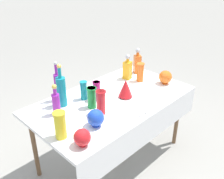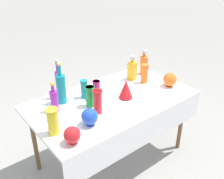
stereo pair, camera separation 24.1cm
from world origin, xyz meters
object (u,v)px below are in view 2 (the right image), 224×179
(square_decanter_1, at_px, (132,69))
(round_bowl_1, at_px, (90,117))
(square_decanter_0, at_px, (144,64))
(slender_vase_4, at_px, (84,88))
(tall_bottle_0, at_px, (61,88))
(slender_vase_1, at_px, (98,101))
(slender_vase_5, at_px, (145,73))
(round_bowl_0, at_px, (72,135))
(round_bowl_2, at_px, (170,80))
(tall_bottle_2, at_px, (54,99))
(tall_bottle_1, at_px, (59,83))
(fluted_vase_0, at_px, (126,89))
(slender_vase_0, at_px, (97,90))
(slender_vase_2, at_px, (53,121))
(slender_vase_3, at_px, (90,96))

(square_decanter_1, xyz_separation_m, round_bowl_1, (-0.88, -0.43, -0.04))
(square_decanter_0, height_order, slender_vase_4, square_decanter_0)
(square_decanter_0, height_order, square_decanter_1, square_decanter_0)
(square_decanter_0, xyz_separation_m, square_decanter_1, (-0.21, -0.03, -0.01))
(tall_bottle_0, bearing_deg, slender_vase_1, -66.56)
(square_decanter_1, bearing_deg, round_bowl_1, -153.71)
(slender_vase_5, relative_size, round_bowl_1, 1.42)
(slender_vase_1, relative_size, round_bowl_0, 1.61)
(slender_vase_5, height_order, round_bowl_2, slender_vase_5)
(round_bowl_2, bearing_deg, round_bowl_0, -172.94)
(tall_bottle_2, bearing_deg, round_bowl_1, -71.88)
(slender_vase_5, height_order, round_bowl_0, slender_vase_5)
(square_decanter_0, bearing_deg, round_bowl_2, -92.84)
(slender_vase_4, xyz_separation_m, round_bowl_1, (-0.22, -0.42, -0.02))
(tall_bottle_1, relative_size, fluted_vase_0, 2.12)
(slender_vase_0, distance_m, slender_vase_2, 0.63)
(tall_bottle_2, relative_size, square_decanter_0, 0.96)
(tall_bottle_1, relative_size, square_decanter_1, 1.37)
(slender_vase_1, height_order, slender_vase_5, slender_vase_1)
(slender_vase_0, xyz_separation_m, slender_vase_3, (-0.12, -0.07, 0.00))
(round_bowl_0, distance_m, round_bowl_2, 1.31)
(slender_vase_0, height_order, round_bowl_0, slender_vase_0)
(slender_vase_4, bearing_deg, slender_vase_2, -146.35)
(tall_bottle_1, xyz_separation_m, square_decanter_1, (0.84, -0.14, -0.03))
(slender_vase_1, distance_m, slender_vase_2, 0.45)
(tall_bottle_1, bearing_deg, square_decanter_0, -5.75)
(slender_vase_0, xyz_separation_m, round_bowl_1, (-0.30, -0.31, -0.03))
(tall_bottle_2, distance_m, square_decanter_1, 1.00)
(slender_vase_2, xyz_separation_m, slender_vase_4, (0.51, 0.34, -0.02))
(tall_bottle_0, height_order, slender_vase_0, tall_bottle_0)
(slender_vase_3, xyz_separation_m, round_bowl_1, (-0.17, -0.24, -0.03))
(square_decanter_0, distance_m, fluted_vase_0, 0.64)
(square_decanter_1, distance_m, slender_vase_0, 0.59)
(slender_vase_0, xyz_separation_m, round_bowl_0, (-0.53, -0.43, -0.03))
(round_bowl_2, bearing_deg, tall_bottle_0, 158.58)
(tall_bottle_0, bearing_deg, slender_vase_4, -12.88)
(slender_vase_3, xyz_separation_m, round_bowl_2, (0.90, -0.19, -0.03))
(slender_vase_2, height_order, round_bowl_0, slender_vase_2)
(square_decanter_1, bearing_deg, tall_bottle_1, 170.67)
(round_bowl_0, relative_size, round_bowl_2, 0.91)
(slender_vase_3, height_order, slender_vase_4, slender_vase_3)
(square_decanter_1, distance_m, slender_vase_3, 0.73)
(tall_bottle_2, distance_m, round_bowl_0, 0.50)
(slender_vase_1, height_order, slender_vase_2, same)
(round_bowl_0, bearing_deg, slender_vase_0, 38.82)
(slender_vase_3, height_order, slender_vase_5, slender_vase_5)
(tall_bottle_0, relative_size, square_decanter_1, 1.42)
(slender_vase_1, height_order, fluted_vase_0, slender_vase_1)
(square_decanter_1, xyz_separation_m, slender_vase_0, (-0.58, -0.12, -0.02))
(square_decanter_0, xyz_separation_m, slender_vase_1, (-0.93, -0.36, -0.01))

